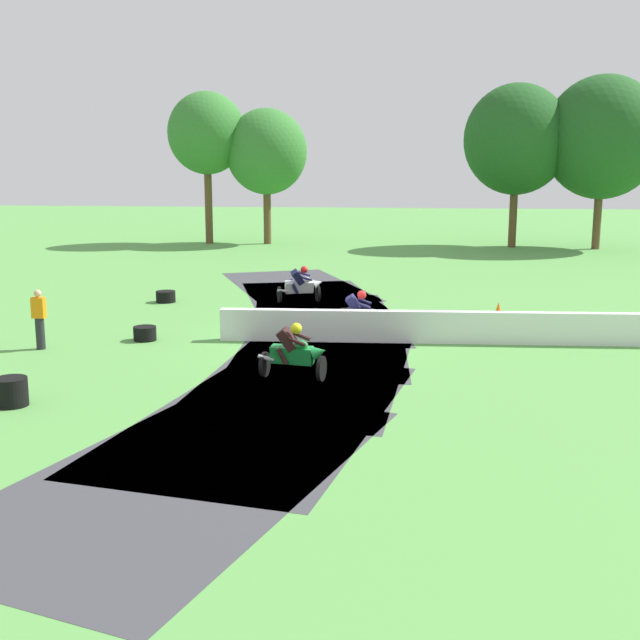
{
  "coord_description": "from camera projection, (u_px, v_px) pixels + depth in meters",
  "views": [
    {
      "loc": [
        2.1,
        -22.46,
        5.16
      ],
      "look_at": [
        -0.0,
        -1.44,
        0.9
      ],
      "focal_mm": 46.01,
      "sensor_mm": 36.0,
      "label": 1
    }
  ],
  "objects": [
    {
      "name": "motorcycle_chase_black",
      "position": [
        360.0,
        314.0,
        23.57
      ],
      "size": [
        1.69,
        0.73,
        1.43
      ],
      "color": "black",
      "rests_on": "ground"
    },
    {
      "name": "traffic_cone",
      "position": [
        498.0,
        309.0,
        26.81
      ],
      "size": [
        0.28,
        0.28,
        0.44
      ],
      "primitive_type": "cone",
      "color": "orange",
      "rests_on": "ground"
    },
    {
      "name": "tire_stack_mid_b",
      "position": [
        166.0,
        297.0,
        29.23
      ],
      "size": [
        0.69,
        0.69,
        0.4
      ],
      "color": "black",
      "rests_on": "ground"
    },
    {
      "name": "tree_far_left",
      "position": [
        207.0,
        134.0,
        47.48
      ],
      "size": [
        4.52,
        4.52,
        8.79
      ],
      "color": "brown",
      "rests_on": "ground"
    },
    {
      "name": "tree_behind_barrier",
      "position": [
        603.0,
        138.0,
        44.65
      ],
      "size": [
        6.38,
        6.38,
        9.46
      ],
      "color": "brown",
      "rests_on": "ground"
    },
    {
      "name": "motorcycle_trailing_white",
      "position": [
        301.0,
        285.0,
        29.06
      ],
      "size": [
        1.74,
        1.19,
        1.43
      ],
      "color": "black",
      "rests_on": "ground"
    },
    {
      "name": "motorcycle_lead_green",
      "position": [
        295.0,
        352.0,
        19.04
      ],
      "size": [
        1.71,
        0.95,
        1.42
      ],
      "color": "black",
      "rests_on": "ground"
    },
    {
      "name": "tire_stack_mid_a",
      "position": [
        145.0,
        333.0,
        23.2
      ],
      "size": [
        0.65,
        0.65,
        0.4
      ],
      "color": "black",
      "rests_on": "ground"
    },
    {
      "name": "tree_far_right",
      "position": [
        266.0,
        152.0,
        47.53
      ],
      "size": [
        4.71,
        4.71,
        7.83
      ],
      "color": "brown",
      "rests_on": "ground"
    },
    {
      "name": "ground_plane",
      "position": [
        325.0,
        341.0,
        23.14
      ],
      "size": [
        120.0,
        120.0,
        0.0
      ],
      "primitive_type": "plane",
      "color": "#569947"
    },
    {
      "name": "safety_barrier",
      "position": [
        525.0,
        328.0,
        22.7
      ],
      "size": [
        17.02,
        0.93,
        0.9
      ],
      "primitive_type": "cube",
      "rotation": [
        0.0,
        0.0,
        -1.53
      ],
      "color": "white",
      "rests_on": "ground"
    },
    {
      "name": "tree_mid_rise",
      "position": [
        517.0,
        140.0,
        45.57
      ],
      "size": [
        5.84,
        5.84,
        9.08
      ],
      "color": "brown",
      "rests_on": "ground"
    },
    {
      "name": "track_asphalt",
      "position": [
        297.0,
        341.0,
        23.18
      ],
      "size": [
        8.4,
        29.43,
        0.01
      ],
      "color": "#3D3D42",
      "rests_on": "ground"
    },
    {
      "name": "tire_stack_near",
      "position": [
        11.0,
        392.0,
        17.13
      ],
      "size": [
        0.69,
        0.69,
        0.6
      ],
      "color": "black",
      "rests_on": "ground"
    },
    {
      "name": "track_marshal",
      "position": [
        39.0,
        319.0,
        22.04
      ],
      "size": [
        0.34,
        0.24,
        1.63
      ],
      "color": "#232328",
      "rests_on": "ground"
    }
  ]
}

